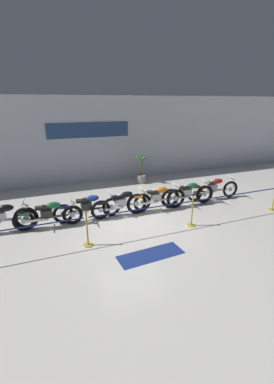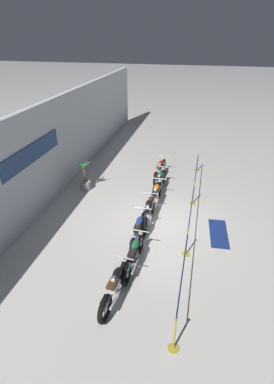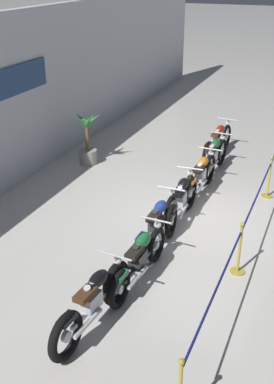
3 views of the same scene
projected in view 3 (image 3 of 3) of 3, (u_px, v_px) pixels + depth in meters
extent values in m
plane|color=silver|center=(205.00, 221.00, 10.68)|extent=(120.00, 120.00, 0.00)
cube|color=silver|center=(3.00, 105.00, 11.55)|extent=(28.00, 0.25, 4.20)
torus|color=black|center=(116.00, 283.00, 7.98)|extent=(0.78, 0.20, 0.77)
torus|color=black|center=(66.00, 336.00, 6.84)|extent=(0.78, 0.20, 0.77)
cylinder|color=silver|center=(116.00, 283.00, 7.98)|extent=(0.18, 0.10, 0.18)
cylinder|color=silver|center=(66.00, 336.00, 6.84)|extent=(0.18, 0.10, 0.18)
cylinder|color=silver|center=(118.00, 266.00, 7.93)|extent=(0.31, 0.08, 0.59)
cube|color=silver|center=(91.00, 301.00, 7.30)|extent=(0.38, 0.25, 0.26)
cylinder|color=silver|center=(92.00, 289.00, 7.25)|extent=(0.19, 0.13, 0.24)
cylinder|color=silver|center=(89.00, 292.00, 7.18)|extent=(0.19, 0.13, 0.24)
cylinder|color=silver|center=(88.00, 323.00, 7.07)|extent=(0.70, 0.13, 0.07)
cube|color=#ADAFB5|center=(93.00, 307.00, 7.40)|extent=(1.14, 0.16, 0.06)
ellipsoid|color=black|center=(98.00, 279.00, 7.37)|extent=(0.48, 0.26, 0.22)
cube|color=#4C2D19|center=(85.00, 294.00, 7.10)|extent=(0.42, 0.24, 0.09)
cube|color=black|center=(67.00, 319.00, 6.77)|extent=(0.33, 0.19, 0.08)
cylinder|color=silver|center=(115.00, 256.00, 7.73)|extent=(0.09, 0.62, 0.04)
sphere|color=silver|center=(117.00, 260.00, 7.85)|extent=(0.14, 0.14, 0.14)
torus|color=black|center=(156.00, 245.00, 9.14)|extent=(0.69, 0.15, 0.68)
torus|color=black|center=(119.00, 289.00, 7.90)|extent=(0.69, 0.15, 0.68)
cylinder|color=silver|center=(156.00, 245.00, 9.14)|extent=(0.16, 0.09, 0.16)
cylinder|color=silver|center=(119.00, 289.00, 7.90)|extent=(0.16, 0.09, 0.16)
cylinder|color=silver|center=(158.00, 230.00, 9.09)|extent=(0.31, 0.07, 0.59)
cube|color=#2D2D30|center=(138.00, 259.00, 8.41)|extent=(0.37, 0.24, 0.26)
cylinder|color=#2D2D30|center=(139.00, 248.00, 8.36)|extent=(0.18, 0.12, 0.24)
cylinder|color=#2D2D30|center=(137.00, 251.00, 8.29)|extent=(0.18, 0.12, 0.24)
cylinder|color=silver|center=(138.00, 277.00, 8.17)|extent=(0.70, 0.11, 0.07)
cube|color=#47474C|center=(139.00, 264.00, 8.51)|extent=(1.22, 0.12, 0.06)
ellipsoid|color=#1E6B38|center=(143.00, 240.00, 8.49)|extent=(0.47, 0.24, 0.22)
cube|color=black|center=(135.00, 252.00, 8.21)|extent=(0.41, 0.22, 0.09)
cube|color=#1E6B38|center=(120.00, 275.00, 7.84)|extent=(0.33, 0.18, 0.08)
cylinder|color=silver|center=(156.00, 220.00, 8.88)|extent=(0.07, 0.62, 0.04)
sphere|color=silver|center=(158.00, 225.00, 9.01)|extent=(0.14, 0.14, 0.14)
torus|color=black|center=(171.00, 211.00, 10.36)|extent=(0.69, 0.11, 0.69)
torus|color=black|center=(141.00, 250.00, 8.96)|extent=(0.69, 0.11, 0.69)
cylinder|color=silver|center=(171.00, 211.00, 10.36)|extent=(0.16, 0.08, 0.16)
cylinder|color=silver|center=(141.00, 250.00, 8.96)|extent=(0.16, 0.08, 0.16)
cylinder|color=silver|center=(172.00, 198.00, 10.32)|extent=(0.30, 0.06, 0.59)
cube|color=#2D2D30|center=(156.00, 223.00, 9.55)|extent=(0.36, 0.22, 0.26)
cylinder|color=#2D2D30|center=(157.00, 214.00, 9.50)|extent=(0.18, 0.11, 0.24)
cylinder|color=#2D2D30|center=(155.00, 215.00, 9.43)|extent=(0.18, 0.11, 0.24)
cylinder|color=silver|center=(157.00, 238.00, 9.32)|extent=(0.70, 0.07, 0.07)
cube|color=#47474C|center=(157.00, 228.00, 9.66)|extent=(1.35, 0.06, 0.06)
ellipsoid|color=navy|center=(160.00, 207.00, 9.63)|extent=(0.46, 0.22, 0.22)
cube|color=black|center=(154.00, 217.00, 9.35)|extent=(0.40, 0.20, 0.09)
cube|color=navy|center=(142.00, 237.00, 8.90)|extent=(0.32, 0.16, 0.08)
cylinder|color=silver|center=(171.00, 188.00, 10.11)|extent=(0.04, 0.62, 0.04)
sphere|color=silver|center=(172.00, 193.00, 10.24)|extent=(0.14, 0.14, 0.14)
torus|color=black|center=(189.00, 190.00, 11.33)|extent=(0.71, 0.16, 0.71)
torus|color=black|center=(171.00, 221.00, 9.95)|extent=(0.71, 0.16, 0.71)
cylinder|color=silver|center=(189.00, 190.00, 11.33)|extent=(0.17, 0.09, 0.17)
cylinder|color=silver|center=(171.00, 221.00, 9.95)|extent=(0.17, 0.09, 0.17)
cylinder|color=silver|center=(190.00, 177.00, 11.28)|extent=(0.31, 0.08, 0.59)
cube|color=silver|center=(180.00, 199.00, 10.53)|extent=(0.37, 0.24, 0.26)
cylinder|color=silver|center=(181.00, 190.00, 10.47)|extent=(0.19, 0.12, 0.24)
cylinder|color=silver|center=(180.00, 191.00, 10.40)|extent=(0.19, 0.12, 0.24)
cylinder|color=silver|center=(183.00, 211.00, 10.29)|extent=(0.70, 0.12, 0.07)
cube|color=#ADAFB5|center=(181.00, 203.00, 10.63)|extent=(1.29, 0.14, 0.06)
ellipsoid|color=black|center=(183.00, 184.00, 10.61)|extent=(0.47, 0.25, 0.22)
cube|color=black|center=(179.00, 192.00, 10.32)|extent=(0.41, 0.23, 0.09)
cube|color=black|center=(172.00, 209.00, 9.88)|extent=(0.33, 0.18, 0.08)
cylinder|color=silver|center=(190.00, 168.00, 11.07)|extent=(0.08, 0.62, 0.04)
sphere|color=silver|center=(190.00, 173.00, 11.20)|extent=(0.14, 0.14, 0.14)
torus|color=black|center=(209.00, 169.00, 12.37)|extent=(0.78, 0.14, 0.78)
torus|color=black|center=(190.00, 193.00, 11.06)|extent=(0.78, 0.14, 0.78)
cylinder|color=silver|center=(209.00, 169.00, 12.37)|extent=(0.19, 0.08, 0.18)
cylinder|color=silver|center=(190.00, 193.00, 11.06)|extent=(0.19, 0.08, 0.18)
cylinder|color=silver|center=(211.00, 157.00, 12.33)|extent=(0.30, 0.06, 0.59)
cube|color=silver|center=(200.00, 175.00, 11.61)|extent=(0.37, 0.23, 0.26)
cylinder|color=silver|center=(201.00, 167.00, 11.55)|extent=(0.18, 0.11, 0.24)
cylinder|color=silver|center=(200.00, 168.00, 11.49)|extent=(0.18, 0.11, 0.24)
cylinder|color=silver|center=(201.00, 186.00, 11.37)|extent=(0.70, 0.09, 0.07)
cube|color=#ADAFB5|center=(200.00, 180.00, 11.71)|extent=(1.28, 0.09, 0.06)
ellipsoid|color=orange|center=(203.00, 162.00, 11.68)|extent=(0.47, 0.23, 0.22)
cube|color=black|center=(199.00, 169.00, 11.40)|extent=(0.40, 0.21, 0.09)
cube|color=orange|center=(191.00, 182.00, 10.98)|extent=(0.32, 0.17, 0.08)
cylinder|color=silver|center=(211.00, 149.00, 12.12)|extent=(0.05, 0.62, 0.04)
sphere|color=silver|center=(211.00, 153.00, 12.25)|extent=(0.14, 0.14, 0.14)
torus|color=black|center=(221.00, 152.00, 13.50)|extent=(0.77, 0.19, 0.76)
torus|color=black|center=(202.00, 171.00, 12.27)|extent=(0.77, 0.19, 0.76)
cylinder|color=silver|center=(221.00, 152.00, 13.50)|extent=(0.18, 0.09, 0.18)
cylinder|color=silver|center=(202.00, 171.00, 12.27)|extent=(0.18, 0.09, 0.18)
cylinder|color=silver|center=(223.00, 141.00, 13.45)|extent=(0.31, 0.08, 0.59)
cube|color=silver|center=(212.00, 156.00, 12.78)|extent=(0.37, 0.25, 0.26)
cylinder|color=silver|center=(213.00, 148.00, 12.72)|extent=(0.19, 0.12, 0.24)
cylinder|color=silver|center=(212.00, 149.00, 12.66)|extent=(0.19, 0.12, 0.24)
cylinder|color=silver|center=(213.00, 166.00, 12.54)|extent=(0.70, 0.12, 0.07)
cube|color=#47474C|center=(212.00, 160.00, 12.88)|extent=(1.22, 0.15, 0.06)
ellipsoid|color=#1E6B38|center=(215.00, 144.00, 12.85)|extent=(0.47, 0.25, 0.22)
cube|color=black|center=(211.00, 150.00, 12.58)|extent=(0.41, 0.23, 0.09)
cube|color=#1E6B38|center=(204.00, 160.00, 12.20)|extent=(0.33, 0.18, 0.08)
cylinder|color=silver|center=(222.00, 133.00, 13.24)|extent=(0.08, 0.62, 0.04)
sphere|color=silver|center=(223.00, 137.00, 13.37)|extent=(0.14, 0.14, 0.14)
torus|color=black|center=(226.00, 136.00, 14.78)|extent=(0.72, 0.16, 0.71)
torus|color=black|center=(208.00, 154.00, 13.42)|extent=(0.72, 0.16, 0.71)
cylinder|color=silver|center=(226.00, 136.00, 14.78)|extent=(0.18, 0.09, 0.17)
cylinder|color=silver|center=(208.00, 154.00, 13.42)|extent=(0.18, 0.09, 0.17)
cylinder|color=silver|center=(228.00, 127.00, 14.73)|extent=(0.31, 0.08, 0.59)
cube|color=silver|center=(217.00, 140.00, 13.99)|extent=(0.38, 0.25, 0.26)
cylinder|color=silver|center=(218.00, 133.00, 13.93)|extent=(0.19, 0.12, 0.24)
cylinder|color=silver|center=(217.00, 134.00, 13.87)|extent=(0.19, 0.12, 0.24)
cylinder|color=silver|center=(218.00, 149.00, 13.75)|extent=(0.70, 0.13, 0.07)
cube|color=#ADAFB5|center=(217.00, 144.00, 14.09)|extent=(1.35, 0.17, 0.06)
ellipsoid|color=#B21E19|center=(220.00, 129.00, 14.06)|extent=(0.48, 0.26, 0.22)
cube|color=#4C2D19|center=(216.00, 134.00, 13.79)|extent=(0.41, 0.23, 0.09)
cube|color=#B21E19|center=(209.00, 145.00, 13.35)|extent=(0.33, 0.18, 0.08)
cylinder|color=silver|center=(227.00, 119.00, 14.52)|extent=(0.09, 0.62, 0.04)
sphere|color=silver|center=(228.00, 123.00, 14.65)|extent=(0.14, 0.14, 0.14)
cylinder|color=gray|center=(88.00, 157.00, 13.66)|extent=(0.50, 0.50, 0.41)
cylinder|color=brown|center=(87.00, 137.00, 13.40)|extent=(0.10, 0.10, 0.76)
cone|color=#337F38|center=(90.00, 119.00, 13.36)|extent=(0.51, 0.20, 0.34)
cone|color=#337F38|center=(82.00, 119.00, 13.35)|extent=(0.34, 0.53, 0.43)
cone|color=#337F38|center=(81.00, 120.00, 13.08)|extent=(0.49, 0.35, 0.47)
cone|color=#337F38|center=(88.00, 121.00, 13.03)|extent=(0.42, 0.44, 0.51)
cone|color=#337F38|center=(93.00, 119.00, 13.15)|extent=(0.25, 0.51, 0.47)
sphere|color=gold|center=(181.00, 362.00, 5.57)|extent=(0.08, 0.08, 0.08)
cylinder|color=navy|center=(218.00, 286.00, 7.09)|extent=(3.36, 0.04, 0.04)
cylinder|color=navy|center=(258.00, 192.00, 9.98)|extent=(3.31, 0.04, 0.04)
cylinder|color=gold|center=(237.00, 272.00, 8.92)|extent=(0.28, 0.28, 0.03)
cylinder|color=gold|center=(240.00, 249.00, 8.70)|extent=(0.05, 0.05, 0.95)
sphere|color=gold|center=(242.00, 224.00, 8.48)|extent=(0.08, 0.08, 0.08)
cylinder|color=gold|center=(267.00, 196.00, 11.79)|extent=(0.28, 0.28, 0.03)
cylinder|color=gold|center=(269.00, 178.00, 11.58)|extent=(0.05, 0.05, 0.95)
sphere|color=gold|center=(272.00, 158.00, 11.36)|extent=(0.08, 0.08, 0.08)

